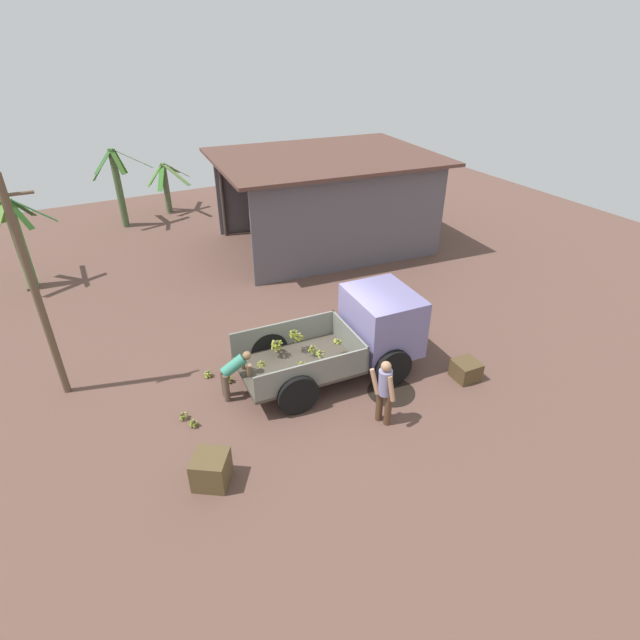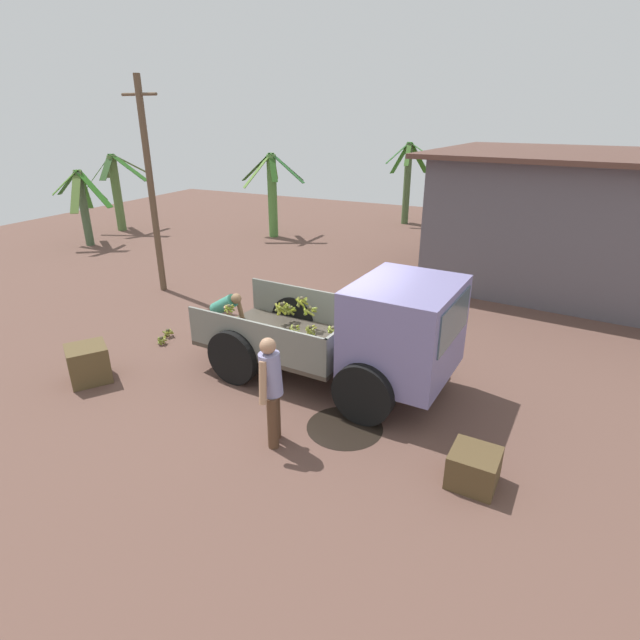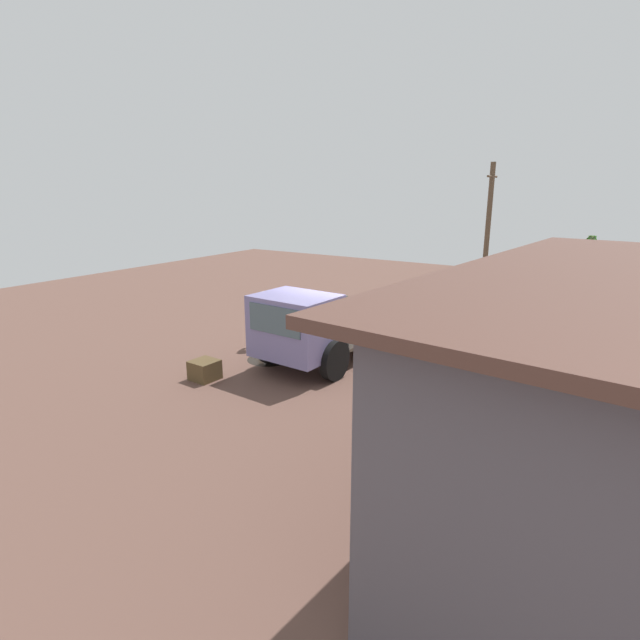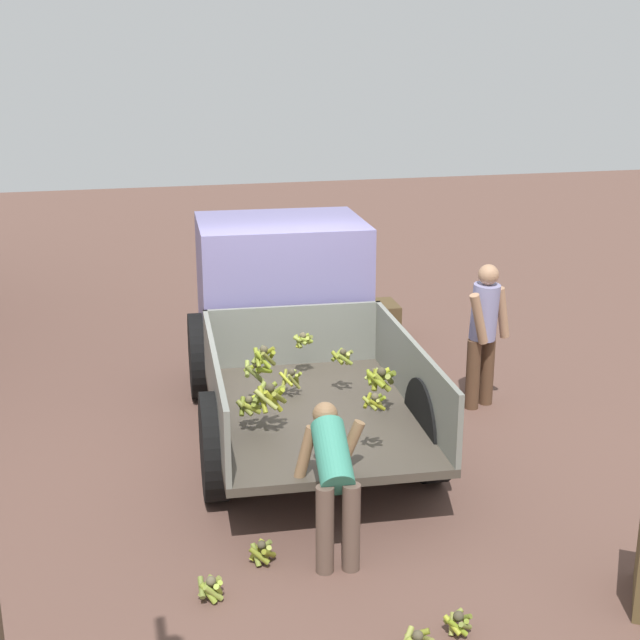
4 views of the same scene
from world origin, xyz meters
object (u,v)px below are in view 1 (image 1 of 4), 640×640
Objects in this scene: cargo_truck at (365,330)px; wooden_crate_0 at (211,469)px; utility_pole at (35,292)px; wooden_crate_1 at (466,370)px; banana_bunch_on_ground_2 at (229,379)px; person_worker_loading at (234,372)px; person_foreground_visitor at (385,390)px; banana_bunch_on_ground_3 at (183,415)px; banana_bunch_on_ground_1 at (208,374)px; banana_bunch_on_ground_0 at (194,423)px.

cargo_truck is 5.15m from wooden_crate_0.
wooden_crate_1 is at bearing -24.83° from utility_pole.
utility_pole is (-7.01, 2.46, 1.65)m from cargo_truck.
cargo_truck reaches higher than banana_bunch_on_ground_2.
banana_bunch_on_ground_2 is at bearing 153.91° from wooden_crate_1.
wooden_crate_0 is at bearing -115.18° from person_worker_loading.
banana_bunch_on_ground_2 is (-2.59, 3.01, -0.82)m from person_foreground_visitor.
wooden_crate_1 is at bearing -36.97° from cargo_truck.
person_foreground_visitor is 6.96× the size of banana_bunch_on_ground_2.
banana_bunch_on_ground_3 is at bearing 91.02° from wooden_crate_0.
cargo_truck reaches higher than wooden_crate_1.
wooden_crate_1 is (8.98, -4.15, -2.49)m from utility_pole.
utility_pole is at bearing 161.62° from banana_bunch_on_ground_1.
utility_pole is 4.62m from person_worker_loading.
person_worker_loading is 5.49× the size of banana_bunch_on_ground_0.
cargo_truck is 7.67× the size of wooden_crate_1.
banana_bunch_on_ground_3 is at bearing -51.85° from person_foreground_visitor.
utility_pole is at bearing 155.17° from wooden_crate_1.
banana_bunch_on_ground_0 is (-4.61, -0.23, -0.98)m from cargo_truck.
utility_pole is at bearing 117.50° from wooden_crate_0.
person_foreground_visitor is 8.01× the size of banana_bunch_on_ground_1.
person_foreground_visitor is (-0.81, -2.07, -0.16)m from cargo_truck.
banana_bunch_on_ground_2 is 0.36× the size of wooden_crate_0.
banana_bunch_on_ground_3 is (-1.34, -0.24, -0.60)m from person_worker_loading.
banana_bunch_on_ground_1 reaches higher than banana_bunch_on_ground_3.
cargo_truck is 21.55× the size of banana_bunch_on_ground_0.
wooden_crate_1 reaches higher than banana_bunch_on_ground_0.
person_worker_loading is 1.49m from banana_bunch_on_ground_3.
banana_bunch_on_ground_0 is at bearing -136.15° from banana_bunch_on_ground_2.
wooden_crate_0 is 6.69m from wooden_crate_1.
utility_pole reaches higher than banana_bunch_on_ground_2.
banana_bunch_on_ground_3 is (-0.14, 0.35, 0.01)m from banana_bunch_on_ground_0.
banana_bunch_on_ground_2 is (3.61, -1.52, -2.63)m from utility_pole.
cargo_truck is at bearing -134.18° from person_foreground_visitor.
wooden_crate_0 is (-1.32, -2.88, 0.23)m from banana_bunch_on_ground_2.
banana_bunch_on_ground_2 reaches higher than banana_bunch_on_ground_0.
person_foreground_visitor reaches higher than wooden_crate_1.
banana_bunch_on_ground_2 is at bearing 31.11° from banana_bunch_on_ground_3.
utility_pole is 22.14× the size of banana_bunch_on_ground_2.
wooden_crate_0 is at bearing -105.51° from banana_bunch_on_ground_1.
banana_bunch_on_ground_3 is (-0.96, -1.27, 0.01)m from banana_bunch_on_ground_1.
banana_bunch_on_ground_2 reaches higher than banana_bunch_on_ground_3.
banana_bunch_on_ground_3 is 6.96m from wooden_crate_1.
wooden_crate_1 is (5.37, -2.63, 0.13)m from banana_bunch_on_ground_2.
banana_bunch_on_ground_1 is (-0.38, 1.03, -0.61)m from person_worker_loading.
banana_bunch_on_ground_2 is at bearing -22.90° from utility_pole.
banana_bunch_on_ground_2 is (0.39, -0.46, 0.00)m from banana_bunch_on_ground_1.
person_foreground_visitor is (6.19, -4.53, -1.80)m from utility_pole.
person_worker_loading reaches higher than wooden_crate_1.
person_foreground_visitor reaches higher than person_worker_loading.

